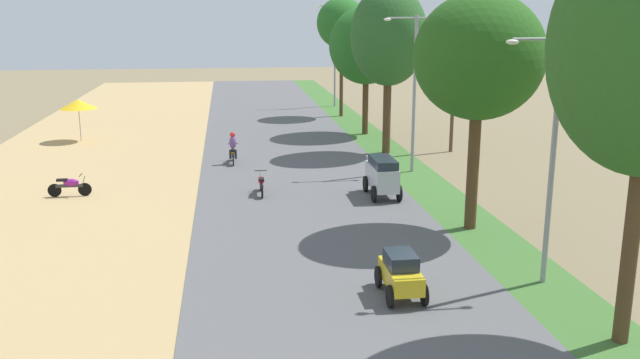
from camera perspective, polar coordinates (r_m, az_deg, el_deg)
parked_motorbike_third at (r=30.76m, az=-20.17°, el=-0.43°), size 1.80×0.54×0.94m
vendor_umbrella at (r=43.65m, az=-19.56°, el=5.95°), size 2.20×2.20×2.52m
median_tree_second at (r=24.28m, az=13.15°, el=9.91°), size 4.51×4.51×8.33m
median_tree_third at (r=37.48m, az=5.76°, el=11.82°), size 4.14×4.14×9.07m
median_tree_fourth at (r=43.47m, az=3.89°, el=11.11°), size 4.67×4.67×8.04m
median_tree_fifth at (r=51.16m, az=1.83°, el=12.92°), size 3.67×3.67×8.71m
streetlamp_near at (r=19.92m, az=18.98°, el=2.96°), size 3.16×0.20×7.06m
streetlamp_mid at (r=33.15m, az=7.92°, el=8.02°), size 3.16×0.20×7.51m
streetlamp_far at (r=56.83m, az=1.25°, el=10.90°), size 3.16×0.20×8.28m
utility_pole_near at (r=38.67m, az=11.20°, el=9.77°), size 1.80×0.20×9.86m
car_hatchback_yellow at (r=18.92m, az=6.76°, el=-7.74°), size 1.04×2.00×1.23m
car_van_silver at (r=28.81m, az=5.23°, el=0.41°), size 1.19×2.41×1.67m
motorbike_ahead_second at (r=29.26m, az=-4.93°, el=-0.28°), size 0.54×1.80×0.94m
motorbike_ahead_third at (r=35.37m, az=-7.29°, el=2.58°), size 0.54×1.80×1.66m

